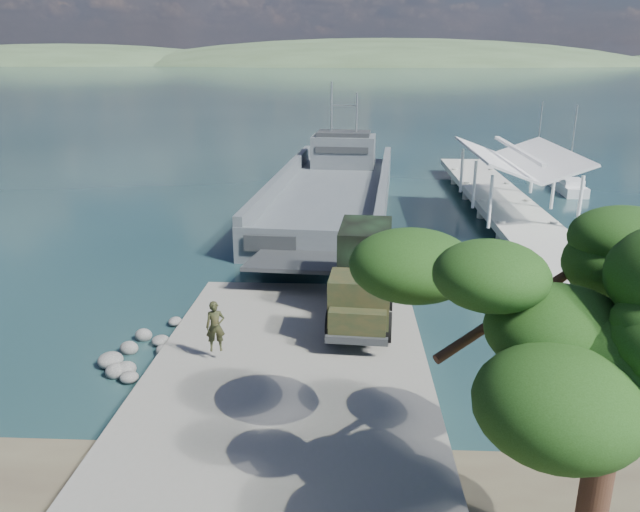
{
  "coord_description": "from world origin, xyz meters",
  "views": [
    {
      "loc": [
        2.04,
        -21.33,
        11.22
      ],
      "look_at": [
        0.76,
        6.0,
        2.24
      ],
      "focal_mm": 35.0,
      "sensor_mm": 36.0,
      "label": 1
    }
  ],
  "objects_px": {
    "military_truck": "(364,274)",
    "sailboat_near": "(568,187)",
    "overhang_tree": "(584,316)",
    "sailboat_far": "(536,169)",
    "pier": "(517,207)",
    "landing_craft": "(332,198)",
    "soldier": "(216,336)"
  },
  "relations": [
    {
      "from": "military_truck",
      "to": "overhang_tree",
      "type": "xyz_separation_m",
      "value": [
        4.13,
        -13.02,
        3.86
      ]
    },
    {
      "from": "soldier",
      "to": "military_truck",
      "type": "bearing_deg",
      "value": 27.78
    },
    {
      "from": "military_truck",
      "to": "sailboat_far",
      "type": "height_order",
      "value": "sailboat_far"
    },
    {
      "from": "pier",
      "to": "sailboat_near",
      "type": "distance_m",
      "value": 14.57
    },
    {
      "from": "sailboat_near",
      "to": "overhang_tree",
      "type": "xyz_separation_m",
      "value": [
        -13.63,
        -40.68,
        5.73
      ]
    },
    {
      "from": "sailboat_far",
      "to": "overhang_tree",
      "type": "distance_m",
      "value": 51.36
    },
    {
      "from": "overhang_tree",
      "to": "soldier",
      "type": "bearing_deg",
      "value": 138.52
    },
    {
      "from": "sailboat_far",
      "to": "overhang_tree",
      "type": "relative_size",
      "value": 0.83
    },
    {
      "from": "landing_craft",
      "to": "sailboat_near",
      "type": "height_order",
      "value": "landing_craft"
    },
    {
      "from": "landing_craft",
      "to": "overhang_tree",
      "type": "height_order",
      "value": "landing_craft"
    },
    {
      "from": "landing_craft",
      "to": "military_truck",
      "type": "xyz_separation_m",
      "value": [
        1.89,
        -20.83,
        1.49
      ]
    },
    {
      "from": "military_truck",
      "to": "overhang_tree",
      "type": "bearing_deg",
      "value": -68.01
    },
    {
      "from": "sailboat_near",
      "to": "sailboat_far",
      "type": "bearing_deg",
      "value": 93.56
    },
    {
      "from": "pier",
      "to": "overhang_tree",
      "type": "bearing_deg",
      "value": -102.28
    },
    {
      "from": "pier",
      "to": "sailboat_near",
      "type": "bearing_deg",
      "value": 58.98
    },
    {
      "from": "sailboat_far",
      "to": "overhang_tree",
      "type": "bearing_deg",
      "value": -97.01
    },
    {
      "from": "landing_craft",
      "to": "soldier",
      "type": "xyz_separation_m",
      "value": [
        -3.51,
        -25.42,
        0.66
      ]
    },
    {
      "from": "landing_craft",
      "to": "soldier",
      "type": "height_order",
      "value": "landing_craft"
    },
    {
      "from": "pier",
      "to": "military_truck",
      "type": "height_order",
      "value": "pier"
    },
    {
      "from": "pier",
      "to": "overhang_tree",
      "type": "relative_size",
      "value": 5.23
    },
    {
      "from": "soldier",
      "to": "sailboat_near",
      "type": "xyz_separation_m",
      "value": [
        23.16,
        32.26,
        -1.05
      ]
    },
    {
      "from": "military_truck",
      "to": "overhang_tree",
      "type": "relative_size",
      "value": 0.93
    },
    {
      "from": "soldier",
      "to": "landing_craft",
      "type": "bearing_deg",
      "value": 69.57
    },
    {
      "from": "military_truck",
      "to": "sailboat_near",
      "type": "height_order",
      "value": "sailboat_near"
    },
    {
      "from": "landing_craft",
      "to": "pier",
      "type": "bearing_deg",
      "value": -20.32
    },
    {
      "from": "soldier",
      "to": "sailboat_far",
      "type": "bearing_deg",
      "value": 48.17
    },
    {
      "from": "pier",
      "to": "soldier",
      "type": "bearing_deg",
      "value": -128.35
    },
    {
      "from": "pier",
      "to": "landing_craft",
      "type": "distance_m",
      "value": 13.43
    },
    {
      "from": "pier",
      "to": "military_truck",
      "type": "distance_m",
      "value": 18.38
    },
    {
      "from": "sailboat_near",
      "to": "military_truck",
      "type": "bearing_deg",
      "value": -121.07
    },
    {
      "from": "soldier",
      "to": "sailboat_near",
      "type": "relative_size",
      "value": 0.26
    },
    {
      "from": "overhang_tree",
      "to": "pier",
      "type": "bearing_deg",
      "value": 77.72
    }
  ]
}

